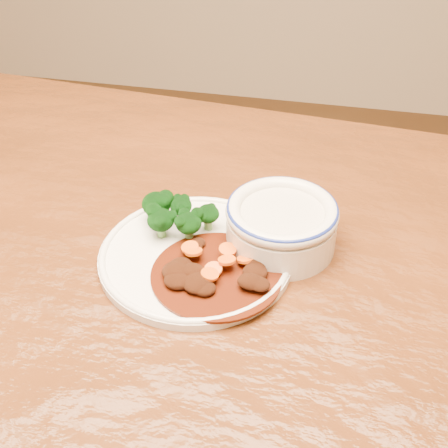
# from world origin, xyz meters

# --- Properties ---
(dining_table) EXTENTS (1.57, 1.03, 0.75)m
(dining_table) POSITION_xyz_m (-0.00, 0.00, 0.67)
(dining_table) COLOR #53270E
(dining_table) RESTS_ON ground
(dinner_plate) EXTENTS (0.24, 0.24, 0.01)m
(dinner_plate) POSITION_xyz_m (0.04, 0.03, 0.76)
(dinner_plate) COLOR white
(dinner_plate) RESTS_ON dining_table
(broccoli_florets) EXTENTS (0.10, 0.07, 0.04)m
(broccoli_florets) POSITION_xyz_m (0.00, 0.08, 0.78)
(broccoli_florets) COLOR #6CA454
(broccoli_florets) RESTS_ON dinner_plate
(mince_stew) EXTENTS (0.15, 0.15, 0.02)m
(mince_stew) POSITION_xyz_m (0.07, 0.00, 0.77)
(mince_stew) COLOR #401206
(mince_stew) RESTS_ON dinner_plate
(dip_bowl) EXTENTS (0.14, 0.14, 0.06)m
(dip_bowl) POSITION_xyz_m (0.14, 0.08, 0.78)
(dip_bowl) COLOR silver
(dip_bowl) RESTS_ON dining_table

